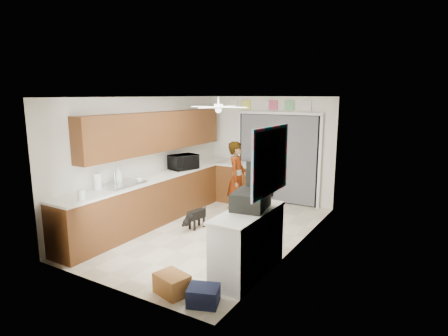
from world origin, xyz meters
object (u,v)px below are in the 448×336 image
at_px(soap_bottle, 119,175).
at_px(dog, 197,218).
at_px(suitcase, 251,200).
at_px(paper_towel_roll, 97,181).
at_px(cup, 139,180).
at_px(man, 237,178).
at_px(navy_crate, 203,296).
at_px(cardboard_box, 172,284).
at_px(microwave, 183,162).

relative_size(soap_bottle, dog, 0.65).
bearing_deg(suitcase, dog, 138.98).
relative_size(paper_towel_roll, suitcase, 0.47).
xyz_separation_m(cup, man, (1.12, 1.77, -0.19)).
bearing_deg(man, suitcase, -160.31).
height_order(suitcase, navy_crate, suitcase).
bearing_deg(cardboard_box, cup, 141.92).
relative_size(microwave, cup, 5.51).
distance_m(suitcase, man, 2.64).
height_order(cardboard_box, man, man).
bearing_deg(soap_bottle, man, 57.00).
relative_size(microwave, suitcase, 0.97).
xyz_separation_m(paper_towel_roll, cardboard_box, (2.22, -0.79, -0.95)).
distance_m(suitcase, navy_crate, 1.48).
distance_m(paper_towel_roll, suitcase, 2.80).
bearing_deg(dog, soap_bottle, -131.55).
height_order(microwave, dog, microwave).
relative_size(soap_bottle, man, 0.21).
xyz_separation_m(microwave, dog, (0.88, -0.77, -0.90)).
relative_size(man, dog, 3.07).
xyz_separation_m(cardboard_box, navy_crate, (0.49, 0.00, -0.02)).
height_order(microwave, man, man).
xyz_separation_m(soap_bottle, man, (1.34, 2.06, -0.32)).
distance_m(microwave, man, 1.23).
relative_size(suitcase, man, 0.38).
distance_m(microwave, soap_bottle, 1.69).
relative_size(microwave, man, 0.37).
distance_m(cup, cardboard_box, 2.66).
distance_m(cardboard_box, navy_crate, 0.49).
relative_size(cup, man, 0.07).
bearing_deg(man, navy_crate, -171.10).
height_order(cup, navy_crate, cup).
bearing_deg(microwave, dog, -113.54).
height_order(soap_bottle, paper_towel_roll, soap_bottle).
bearing_deg(man, cup, 134.40).
relative_size(cup, dog, 0.21).
xyz_separation_m(cardboard_box, dog, (-1.12, 2.17, 0.07)).
height_order(microwave, cardboard_box, microwave).
height_order(cardboard_box, dog, dog).
height_order(soap_bottle, suitcase, soap_bottle).
xyz_separation_m(cup, cardboard_box, (1.99, -1.56, -0.85)).
distance_m(cardboard_box, dog, 2.44).
bearing_deg(navy_crate, microwave, 130.16).
bearing_deg(cardboard_box, paper_towel_roll, 160.50).
height_order(soap_bottle, man, man).
xyz_separation_m(navy_crate, dog, (-1.61, 2.17, 0.09)).
distance_m(suitcase, cardboard_box, 1.57).
distance_m(soap_bottle, cardboard_box, 2.72).
relative_size(paper_towel_roll, man, 0.18).
distance_m(paper_towel_roll, man, 2.89).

